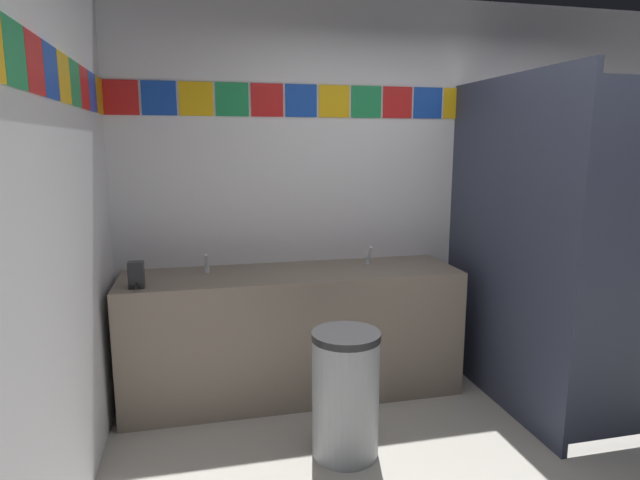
# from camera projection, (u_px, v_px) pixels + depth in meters

# --- Properties ---
(wall_back) EXTENTS (4.24, 0.09, 2.72)m
(wall_back) POSITION_uv_depth(u_px,v_px,m) (408.00, 189.00, 3.97)
(wall_back) COLOR silver
(wall_back) RESTS_ON ground_plane
(wall_side) EXTENTS (0.09, 3.37, 2.72)m
(wall_side) POSITION_uv_depth(u_px,v_px,m) (19.00, 242.00, 1.84)
(wall_side) COLOR silver
(wall_side) RESTS_ON ground_plane
(vanity_counter) EXTENTS (2.25, 0.61, 0.86)m
(vanity_counter) POSITION_uv_depth(u_px,v_px,m) (293.00, 332.00, 3.60)
(vanity_counter) COLOR gray
(vanity_counter) RESTS_ON ground_plane
(faucet_left) EXTENTS (0.04, 0.10, 0.14)m
(faucet_left) POSITION_uv_depth(u_px,v_px,m) (207.00, 265.00, 3.47)
(faucet_left) COLOR silver
(faucet_left) RESTS_ON vanity_counter
(faucet_right) EXTENTS (0.04, 0.10, 0.14)m
(faucet_right) POSITION_uv_depth(u_px,v_px,m) (368.00, 257.00, 3.72)
(faucet_right) COLOR silver
(faucet_right) RESTS_ON vanity_counter
(soap_dispenser) EXTENTS (0.09, 0.09, 0.16)m
(soap_dispenser) POSITION_uv_depth(u_px,v_px,m) (136.00, 275.00, 3.12)
(soap_dispenser) COLOR black
(soap_dispenser) RESTS_ON vanity_counter
(stall_divider) EXTENTS (0.92, 1.43, 2.12)m
(stall_divider) POSITION_uv_depth(u_px,v_px,m) (552.00, 252.00, 3.17)
(stall_divider) COLOR #33384C
(stall_divider) RESTS_ON ground_plane
(toilet) EXTENTS (0.39, 0.49, 0.74)m
(toilet) POSITION_uv_depth(u_px,v_px,m) (538.00, 332.00, 3.97)
(toilet) COLOR white
(toilet) RESTS_ON ground_plane
(trash_bin) EXTENTS (0.37, 0.37, 0.71)m
(trash_bin) POSITION_uv_depth(u_px,v_px,m) (346.00, 394.00, 2.88)
(trash_bin) COLOR #999EA3
(trash_bin) RESTS_ON ground_plane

